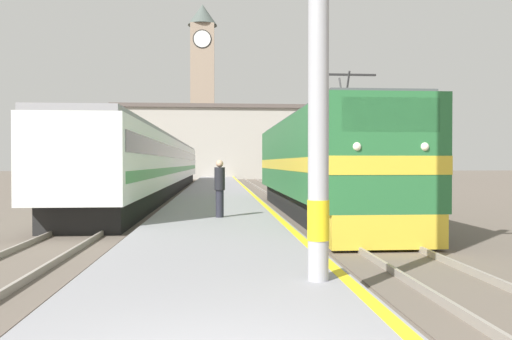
% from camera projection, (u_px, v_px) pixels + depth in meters
% --- Properties ---
extents(ground_plane, '(200.00, 200.00, 0.00)m').
position_uv_depth(ground_plane, '(217.00, 194.00, 33.61)').
color(ground_plane, '#60564C').
extents(platform, '(4.26, 140.00, 0.35)m').
position_uv_depth(platform, '(217.00, 196.00, 28.62)').
color(platform, gray).
rests_on(platform, ground).
extents(rail_track_near, '(2.83, 140.00, 0.16)m').
position_uv_depth(rail_track_near, '(286.00, 199.00, 28.93)').
color(rail_track_near, '#60564C').
rests_on(rail_track_near, ground).
extents(rail_track_far, '(2.83, 140.00, 0.16)m').
position_uv_depth(rail_track_far, '(147.00, 199.00, 28.32)').
color(rail_track_far, '#60564C').
rests_on(rail_track_far, ground).
extents(locomotive_train, '(2.92, 17.25, 4.90)m').
position_uv_depth(locomotive_train, '(317.00, 165.00, 19.95)').
color(locomotive_train, black).
rests_on(locomotive_train, ground).
extents(passenger_train, '(2.92, 43.10, 3.70)m').
position_uv_depth(passenger_train, '(160.00, 164.00, 34.80)').
color(passenger_train, black).
rests_on(passenger_train, ground).
extents(person_on_platform, '(0.34, 0.34, 1.85)m').
position_uv_depth(person_on_platform, '(220.00, 187.00, 16.06)').
color(person_on_platform, '#23232D').
rests_on(person_on_platform, platform).
extents(clock_tower, '(4.36, 4.36, 25.79)m').
position_uv_depth(clock_tower, '(203.00, 86.00, 74.53)').
color(clock_tower, gray).
rests_on(clock_tower, ground).
extents(station_building, '(25.67, 9.37, 9.66)m').
position_uv_depth(station_building, '(212.00, 143.00, 67.82)').
color(station_building, '#A8A399').
rests_on(station_building, ground).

